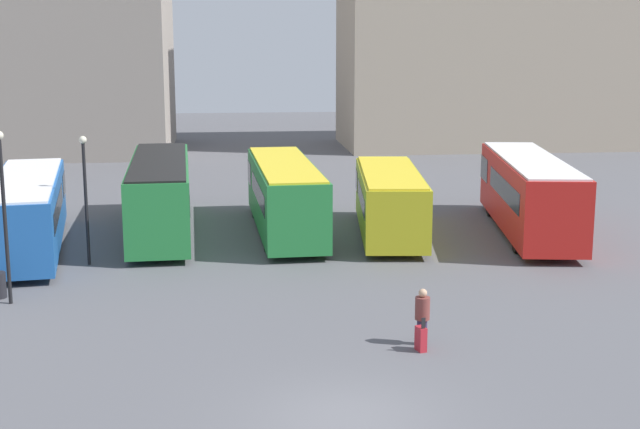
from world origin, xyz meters
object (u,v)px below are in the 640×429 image
Objects in this scene: bus_0 at (27,210)px; lamp_post_1 at (4,203)px; bus_2 at (285,194)px; suitcase at (421,339)px; lamp_post_0 at (85,188)px; traveler at (422,312)px; bus_1 at (160,193)px; bus_4 at (529,192)px; bus_3 at (389,200)px.

lamp_post_1 reaches higher than bus_0.
suitcase is at bearing -172.15° from bus_2.
bus_0 is 2.38× the size of lamp_post_0.
traveler is 13.45m from lamp_post_1.
bus_1 is at bearing 67.89° from lamp_post_1.
bus_2 is 0.93× the size of bus_4.
bus_2 is at bearing -3.50° from suitcase.
bus_0 is at bearing 135.41° from lamp_post_0.
bus_1 is 2.18× the size of lamp_post_1.
suitcase is 0.18× the size of lamp_post_1.
bus_1 reaches higher than bus_0.
bus_1 is 17.27m from traveler.
bus_2 is 2.30× the size of lamp_post_0.
lamp_post_1 reaches higher than suitcase.
bus_3 is at bearing -20.08° from traveler.
bus_1 is at bearing 66.55° from lamp_post_0.
bus_4 reaches higher than bus_2.
lamp_post_0 reaches higher than bus_2.
bus_3 is 6.06m from bus_4.
lamp_post_0 is 5.07m from lamp_post_1.
bus_0 is 11.76× the size of suitcase.
bus_4 is 18.47m from lamp_post_0.
bus_3 is at bearing -102.15° from bus_1.
bus_3 is at bearing -106.44° from bus_2.
suitcase is (12.99, -13.05, -1.25)m from bus_0.
bus_4 is at bearing -42.50° from suitcase.
suitcase is at bearing 159.36° from bus_4.
traveler is (-7.65, -13.48, -0.83)m from bus_4.
lamp_post_1 is (-1.78, -4.73, 0.37)m from lamp_post_0.
bus_2 is at bearing -85.74° from bus_0.
bus_0 is 0.95× the size of bus_1.
lamp_post_0 is at bearing -142.14° from bus_0.
bus_0 is 1.03× the size of bus_2.
bus_4 is (6.05, -0.10, 0.26)m from bus_3.
bus_3 is 5.91× the size of traveler.
lamp_post_0 is (-10.29, 10.39, 2.54)m from suitcase.
lamp_post_0 is at bearing 33.14° from traveler.
lamp_post_1 is (-12.21, 5.15, 2.31)m from traveler.
bus_0 is at bearing 32.91° from traveler.
bus_0 is at bearing 100.12° from bus_3.
bus_4 is at bearing -84.87° from bus_3.
traveler is 0.33× the size of lamp_post_0.
bus_1 is (5.02, 2.68, 0.14)m from bus_0.
bus_0 is 10.56m from bus_2.
lamp_post_0 reaches higher than bus_1.
bus_4 is 21.58m from lamp_post_1.
bus_3 is (4.39, -1.13, -0.15)m from bus_2.
bus_3 reaches higher than suitcase.
bus_4 is 15.52m from traveler.
bus_3 is 16.27m from lamp_post_1.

